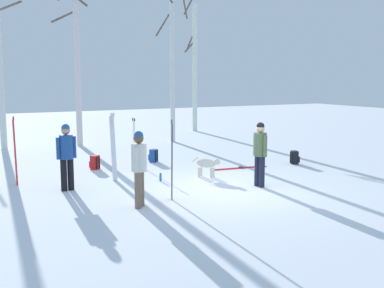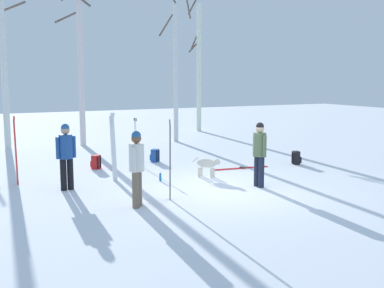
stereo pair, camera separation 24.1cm
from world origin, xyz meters
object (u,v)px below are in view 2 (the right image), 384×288
at_px(person_0, 66,152).
at_px(backpack_1, 155,156).
at_px(backpack_0, 96,162).
at_px(ski_pair_planted_2, 170,161).
at_px(water_bottle_0, 160,177).
at_px(ski_poles_0, 135,139).
at_px(person_1, 137,164).
at_px(person_2, 259,150).
at_px(birch_tree_2, 3,46).
at_px(birch_tree_4, 176,64).
at_px(birch_tree_3, 80,55).
at_px(birch_tree_5, 199,66).
at_px(ski_pair_planted_0, 113,147).
at_px(ski_pair_planted_1, 16,151).
at_px(backpack_2, 296,158).
at_px(dog, 208,164).
at_px(ski_pair_lying_0, 241,168).

xyz_separation_m(person_0, backpack_1, (3.54, 2.79, -0.77)).
bearing_deg(backpack_0, ski_pair_planted_2, -82.87).
bearing_deg(water_bottle_0, ski_pair_planted_2, -106.00).
bearing_deg(ski_poles_0, person_1, -109.07).
height_order(person_2, birch_tree_2, birch_tree_2).
height_order(person_2, birch_tree_4, birch_tree_4).
xyz_separation_m(birch_tree_3, birch_tree_5, (6.92, 2.69, -0.32)).
bearing_deg(birch_tree_2, person_0, -85.11).
xyz_separation_m(person_1, ski_pair_planted_2, (0.89, 0.20, -0.03)).
relative_size(ski_pair_planted_2, birch_tree_2, 0.24).
bearing_deg(ski_pair_planted_0, ski_pair_planted_2, -78.26).
relative_size(person_1, ski_pair_planted_1, 0.92).
bearing_deg(person_0, ski_pair_planted_1, 130.99).
relative_size(person_0, ski_poles_0, 1.12).
height_order(backpack_2, birch_tree_5, birch_tree_5).
relative_size(dog, backpack_1, 1.68).
bearing_deg(birch_tree_5, person_1, -122.14).
height_order(ski_pair_planted_1, ski_pair_lying_0, ski_pair_planted_1).
bearing_deg(dog, person_1, -144.19).
distance_m(ski_pair_lying_0, water_bottle_0, 3.07).
distance_m(person_0, ski_pair_lying_0, 5.67).
bearing_deg(ski_pair_planted_1, birch_tree_4, 38.75).
xyz_separation_m(person_0, person_1, (1.08, -2.33, 0.00)).
height_order(birch_tree_3, birch_tree_5, birch_tree_5).
bearing_deg(water_bottle_0, ski_poles_0, 83.73).
bearing_deg(birch_tree_2, ski_pair_planted_0, -74.59).
height_order(ski_pair_lying_0, backpack_2, backpack_2).
xyz_separation_m(backpack_1, birch_tree_5, (5.62, 7.73, 3.25)).
bearing_deg(birch_tree_3, ski_poles_0, -82.60).
bearing_deg(water_bottle_0, ski_pair_planted_1, 159.63).
height_order(ski_pair_planted_2, backpack_2, ski_pair_planted_2).
xyz_separation_m(person_2, backpack_1, (-1.10, 4.67, -0.77)).
xyz_separation_m(ski_pair_planted_0, water_bottle_0, (1.14, -0.65, -0.84)).
xyz_separation_m(backpack_0, birch_tree_2, (-2.10, 5.78, 3.88)).
bearing_deg(person_2, ski_poles_0, 110.32).
xyz_separation_m(ski_pair_lying_0, ski_poles_0, (-2.69, 2.39, 0.80)).
distance_m(dog, water_bottle_0, 1.46).
relative_size(person_1, dog, 2.32).
height_order(dog, backpack_1, dog).
xyz_separation_m(person_1, backpack_0, (0.32, 4.77, -0.77)).
bearing_deg(birch_tree_5, backpack_2, -98.60).
height_order(dog, birch_tree_4, birch_tree_4).
height_order(person_1, backpack_1, person_1).
xyz_separation_m(ski_poles_0, backpack_0, (-1.48, -0.43, -0.60)).
bearing_deg(birch_tree_3, person_2, -76.09).
bearing_deg(dog, ski_poles_0, 109.44).
bearing_deg(backpack_2, person_2, -143.80).
xyz_separation_m(person_2, ski_pair_planted_0, (-3.23, 2.43, -0.03)).
bearing_deg(birch_tree_3, ski_pair_planted_0, -96.44).
relative_size(dog, backpack_2, 1.68).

